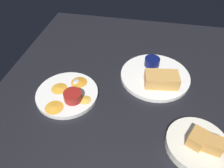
% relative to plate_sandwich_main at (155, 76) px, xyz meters
% --- Properties ---
extents(ground_plane, '(1.10, 1.10, 0.03)m').
position_rel_plate_sandwich_main_xyz_m(ground_plane, '(0.08, 0.05, -0.02)').
color(ground_plane, black).
extents(plate_sandwich_main, '(0.29, 0.29, 0.02)m').
position_rel_plate_sandwich_main_xyz_m(plate_sandwich_main, '(0.00, 0.00, 0.00)').
color(plate_sandwich_main, white).
rests_on(plate_sandwich_main, ground_plane).
extents(sandwich_half_near, '(0.14, 0.09, 0.05)m').
position_rel_plate_sandwich_main_xyz_m(sandwich_half_near, '(-0.02, 0.05, 0.03)').
color(sandwich_half_near, tan).
rests_on(sandwich_half_near, plate_sandwich_main).
extents(ramekin_dark_sauce, '(0.06, 0.06, 0.03)m').
position_rel_plate_sandwich_main_xyz_m(ramekin_dark_sauce, '(0.02, -0.06, 0.03)').
color(ramekin_dark_sauce, '#0C144C').
rests_on(ramekin_dark_sauce, plate_sandwich_main).
extents(spoon_by_dark_ramekin, '(0.07, 0.09, 0.01)m').
position_rel_plate_sandwich_main_xyz_m(spoon_by_dark_ramekin, '(-0.01, -0.02, 0.01)').
color(spoon_by_dark_ramekin, silver).
rests_on(spoon_by_dark_ramekin, plate_sandwich_main).
extents(plate_chips_companion, '(0.24, 0.24, 0.02)m').
position_rel_plate_sandwich_main_xyz_m(plate_chips_companion, '(0.33, 0.17, 0.00)').
color(plate_chips_companion, white).
rests_on(plate_chips_companion, ground_plane).
extents(ramekin_light_gravy, '(0.07, 0.07, 0.03)m').
position_rel_plate_sandwich_main_xyz_m(ramekin_light_gravy, '(0.29, 0.20, 0.03)').
color(ramekin_light_gravy, maroon).
rests_on(ramekin_light_gravy, plate_chips_companion).
extents(spoon_by_gravy_ramekin, '(0.04, 0.10, 0.01)m').
position_rel_plate_sandwich_main_xyz_m(spoon_by_gravy_ramekin, '(0.31, 0.12, 0.01)').
color(spoon_by_gravy_ramekin, silver).
rests_on(spoon_by_gravy_ramekin, plate_chips_companion).
extents(plantain_chip_scatter, '(0.18, 0.23, 0.01)m').
position_rel_plate_sandwich_main_xyz_m(plantain_chip_scatter, '(0.32, 0.17, 0.01)').
color(plantain_chip_scatter, gold).
rests_on(plantain_chip_scatter, plate_chips_companion).
extents(bread_basket_rear, '(0.19, 0.19, 0.07)m').
position_rel_plate_sandwich_main_xyz_m(bread_basket_rear, '(-0.14, 0.30, 0.01)').
color(bread_basket_rear, silver).
rests_on(bread_basket_rear, ground_plane).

